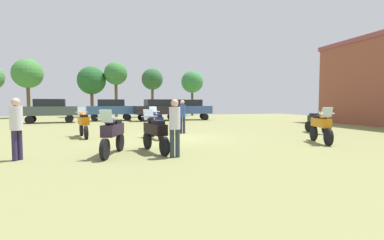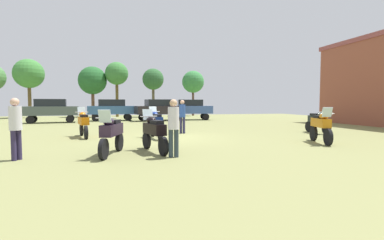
# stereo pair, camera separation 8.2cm
# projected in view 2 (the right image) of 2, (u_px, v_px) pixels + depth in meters

# --- Properties ---
(ground_plane) EXTENTS (44.00, 52.00, 0.02)m
(ground_plane) POSITION_uv_depth(u_px,v_px,m) (169.00, 138.00, 13.44)
(ground_plane) COLOR olive
(motorcycle_2) EXTENTS (0.64, 2.17, 1.50)m
(motorcycle_2) POSITION_uv_depth(u_px,v_px,m) (156.00, 123.00, 13.24)
(motorcycle_2) COLOR black
(motorcycle_2) RESTS_ON ground
(motorcycle_3) EXTENTS (0.79, 2.17, 1.45)m
(motorcycle_3) POSITION_uv_depth(u_px,v_px,m) (154.00, 131.00, 9.51)
(motorcycle_3) COLOR black
(motorcycle_3) RESTS_ON ground
(motorcycle_4) EXTENTS (0.80, 2.19, 1.47)m
(motorcycle_4) POSITION_uv_depth(u_px,v_px,m) (83.00, 122.00, 13.60)
(motorcycle_4) COLOR black
(motorcycle_4) RESTS_ON ground
(motorcycle_5) EXTENTS (0.62, 2.13, 1.44)m
(motorcycle_5) POSITION_uv_depth(u_px,v_px,m) (318.00, 120.00, 15.36)
(motorcycle_5) COLOR black
(motorcycle_5) RESTS_ON ground
(motorcycle_6) EXTENTS (0.80, 2.15, 1.47)m
(motorcycle_6) POSITION_uv_depth(u_px,v_px,m) (112.00, 133.00, 8.90)
(motorcycle_6) COLOR black
(motorcycle_6) RESTS_ON ground
(motorcycle_7) EXTENTS (0.82, 2.13, 1.50)m
(motorcycle_7) POSITION_uv_depth(u_px,v_px,m) (321.00, 125.00, 11.61)
(motorcycle_7) COLOR black
(motorcycle_7) RESTS_ON ground
(car_1) EXTENTS (4.54, 2.49, 2.00)m
(car_1) POSITION_uv_depth(u_px,v_px,m) (159.00, 108.00, 26.19)
(car_1) COLOR black
(car_1) RESTS_ON ground
(car_2) EXTENTS (4.51, 2.37, 2.00)m
(car_2) POSITION_uv_depth(u_px,v_px,m) (51.00, 109.00, 23.59)
(car_2) COLOR black
(car_2) RESTS_ON ground
(car_3) EXTENTS (4.45, 2.19, 2.00)m
(car_3) POSITION_uv_depth(u_px,v_px,m) (112.00, 108.00, 26.38)
(car_3) COLOR black
(car_3) RESTS_ON ground
(car_4) EXTENTS (4.48, 2.28, 2.00)m
(car_4) POSITION_uv_depth(u_px,v_px,m) (190.00, 108.00, 27.73)
(car_4) COLOR black
(car_4) RESTS_ON ground
(person_1) EXTENTS (0.36, 0.36, 1.78)m
(person_1) POSITION_uv_depth(u_px,v_px,m) (173.00, 123.00, 8.53)
(person_1) COLOR #2A3740
(person_1) RESTS_ON ground
(person_2) EXTENTS (0.43, 0.43, 1.83)m
(person_2) POSITION_uv_depth(u_px,v_px,m) (182.00, 114.00, 15.26)
(person_2) COLOR #2B294A
(person_2) RESTS_ON ground
(person_3) EXTENTS (0.47, 0.47, 1.82)m
(person_3) POSITION_uv_depth(u_px,v_px,m) (16.00, 124.00, 8.09)
(person_3) COLOR #2A2345
(person_3) RESTS_ON ground
(tree_1) EXTENTS (3.24, 3.24, 6.57)m
(tree_1) POSITION_uv_depth(u_px,v_px,m) (29.00, 74.00, 31.28)
(tree_1) COLOR brown
(tree_1) RESTS_ON ground
(tree_2) EXTENTS (2.55, 2.55, 5.80)m
(tree_2) POSITION_uv_depth(u_px,v_px,m) (153.00, 80.00, 33.55)
(tree_2) COLOR brown
(tree_2) RESTS_ON ground
(tree_4) EXTENTS (3.34, 3.34, 6.05)m
(tree_4) POSITION_uv_depth(u_px,v_px,m) (93.00, 81.00, 33.61)
(tree_4) COLOR brown
(tree_4) RESTS_ON ground
(tree_5) EXTENTS (2.88, 2.88, 5.89)m
(tree_5) POSITION_uv_depth(u_px,v_px,m) (193.00, 82.00, 36.67)
(tree_5) COLOR brown
(tree_5) RESTS_ON ground
(tree_7) EXTENTS (2.74, 2.74, 6.60)m
(tree_7) POSITION_uv_depth(u_px,v_px,m) (117.00, 74.00, 33.71)
(tree_7) COLOR brown
(tree_7) RESTS_ON ground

